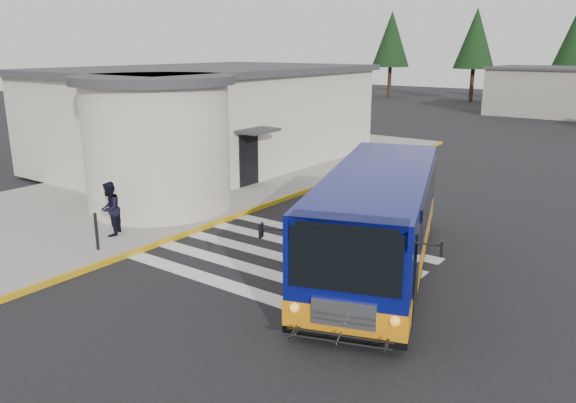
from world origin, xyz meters
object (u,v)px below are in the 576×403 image
Objects in this scene: pedestrian_b at (110,209)px; bollard at (96,232)px; pedestrian_a at (139,201)px; transit_bus at (377,224)px.

pedestrian_b is 1.53× the size of bollard.
pedestrian_a is 1.25m from pedestrian_b.
bollard is (0.92, -2.33, -0.25)m from pedestrian_a.
transit_bus reaches higher than pedestrian_b.
pedestrian_b reaches higher than bollard.
pedestrian_b is at bearing 126.10° from bollard.
bollard is at bearing 2.00° from pedestrian_b.
transit_bus is 8.23m from pedestrian_a.
transit_bus is 8.92× the size of bollard.
bollard is (-7.18, -3.73, -0.61)m from transit_bus.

